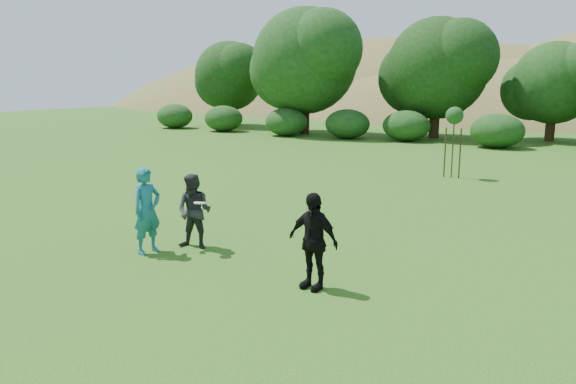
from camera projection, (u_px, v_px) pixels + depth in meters
name	position (u px, v px, depth m)	size (l,w,h in m)	color
ground	(215.00, 267.00, 11.88)	(120.00, 120.00, 0.00)	#19470C
player_teal	(147.00, 211.00, 12.67)	(0.72, 0.47, 1.97)	#1B6A7D
player_grey	(194.00, 211.00, 13.04)	(0.85, 0.67, 1.76)	#272629
player_black	(313.00, 241.00, 10.49)	(1.09, 0.45, 1.85)	black
frisbee	(200.00, 203.00, 12.62)	(0.27, 0.27, 0.05)	white
sapling	(454.00, 118.00, 22.30)	(0.70, 0.70, 2.85)	#382616
hillside	(546.00, 206.00, 72.07)	(150.00, 72.00, 52.00)	olive
tree_row	(556.00, 63.00, 33.42)	(53.92, 10.38, 9.62)	#3A2616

